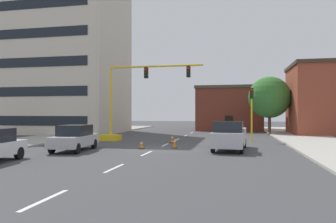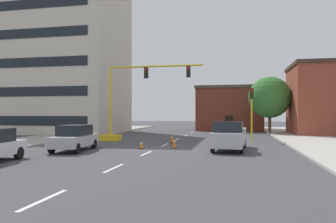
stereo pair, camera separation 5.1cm
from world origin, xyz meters
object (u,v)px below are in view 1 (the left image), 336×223
Objects in this scene: tree_right_far at (269,97)px; traffic_cone_roadside_a at (172,139)px; traffic_light_pole_right at (252,102)px; traffic_cone_roadside_c at (175,143)px; traffic_cone_roadside_b at (141,144)px; pickup_truck_silver at (230,136)px; sedan_silver_near_left at (75,138)px; traffic_signal_gantry at (123,116)px.

traffic_cone_roadside_a is (-9.45, -14.25, -4.12)m from tree_right_far.
traffic_light_pole_right is 6.43× the size of traffic_cone_roadside_c.
traffic_cone_roadside_a is 1.19× the size of traffic_cone_roadside_b.
tree_right_far is 19.53m from pickup_truck_silver.
sedan_silver_near_left is 7.35× the size of traffic_cone_roadside_b.
traffic_cone_roadside_a is 5.00m from traffic_cone_roadside_b.
sedan_silver_near_left is at bearing -154.07° from traffic_cone_roadside_c.
traffic_signal_gantry reaches higher than traffic_cone_roadside_a.
traffic_light_pole_right reaches higher than traffic_cone_roadside_b.
traffic_cone_roadside_a reaches higher than traffic_cone_roadside_c.
traffic_signal_gantry is 8.19m from sedan_silver_near_left.
tree_right_far reaches higher than traffic_cone_roadside_c.
traffic_signal_gantry reaches higher than pickup_truck_silver.
tree_right_far is (2.72, 11.36, 0.96)m from traffic_light_pole_right.
traffic_light_pole_right is (11.51, 1.81, 1.26)m from traffic_signal_gantry.
pickup_truck_silver reaches higher than traffic_cone_roadside_b.
sedan_silver_near_left is 6.22× the size of traffic_cone_roadside_c.
traffic_signal_gantry is at bearing 86.11° from sedan_silver_near_left.
traffic_signal_gantry is at bearing 120.64° from traffic_cone_roadside_b.
traffic_cone_roadside_b is (3.50, -5.90, -1.96)m from traffic_signal_gantry.
pickup_truck_silver is at bearing 14.11° from sedan_silver_near_left.
traffic_cone_roadside_a is (4.78, -1.07, -1.90)m from traffic_signal_gantry.
traffic_cone_roadside_a is at bearing -156.77° from traffic_light_pole_right.
tree_right_far is at bearing 76.53° from traffic_light_pole_right.
traffic_light_pole_right is at bearing 23.23° from traffic_cone_roadside_a.
tree_right_far is at bearing 60.64° from traffic_cone_roadside_b.
tree_right_far is 9.44× the size of traffic_cone_roadside_c.
pickup_truck_silver is 10.53m from sedan_silver_near_left.
traffic_cone_roadside_c is (-8.50, -18.17, -4.13)m from tree_right_far.
pickup_truck_silver is at bearing -42.12° from traffic_cone_roadside_a.
pickup_truck_silver is 6.60m from traffic_cone_roadside_a.
tree_right_far is at bearing 42.79° from traffic_signal_gantry.
sedan_silver_near_left is 8.80m from traffic_cone_roadside_a.
sedan_silver_near_left is (-10.21, -2.57, -0.09)m from pickup_truck_silver.
traffic_signal_gantry is at bearing -137.21° from tree_right_far.
traffic_light_pole_right is at bearing 75.80° from pickup_truck_silver.
sedan_silver_near_left is 4.62m from traffic_cone_roadside_b.
tree_right_far reaches higher than traffic_cone_roadside_a.
sedan_silver_near_left reaches higher than traffic_cone_roadside_c.
sedan_silver_near_left is (-0.55, -8.05, -1.38)m from traffic_signal_gantry.
pickup_truck_silver is (9.66, -5.48, -1.29)m from traffic_signal_gantry.
traffic_cone_roadside_a is 1.01× the size of traffic_cone_roadside_c.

